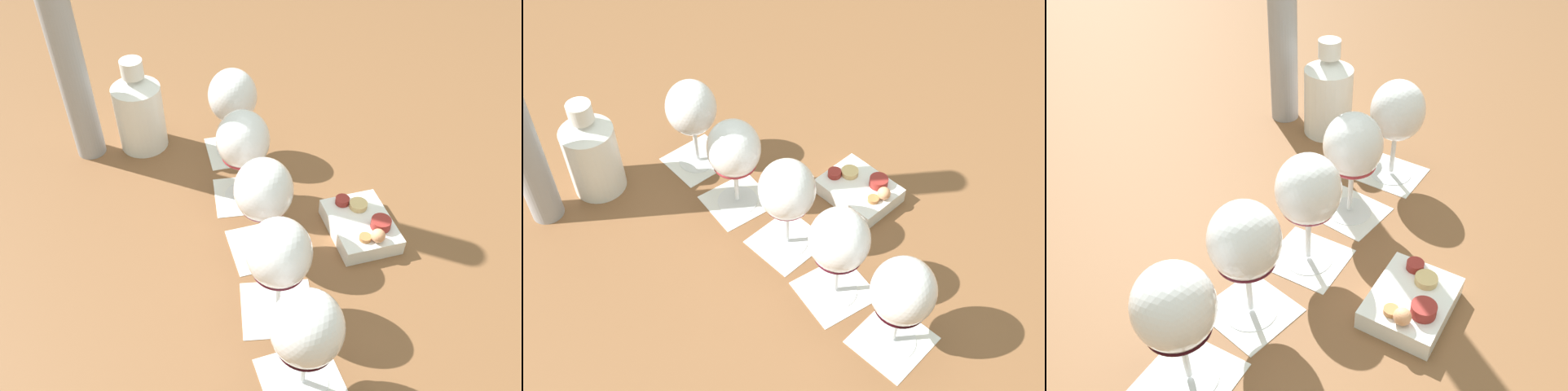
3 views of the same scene
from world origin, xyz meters
TOP-DOWN VIEW (x-y plane):
  - ground_plane at (0.00, 0.00)m, footprint 8.00×8.00m
  - tasting_card_0 at (-0.17, 0.20)m, footprint 0.15×0.15m
  - tasting_card_1 at (-0.09, 0.10)m, footprint 0.15×0.15m
  - tasting_card_2 at (0.01, -0.00)m, footprint 0.15×0.15m
  - tasting_card_3 at (0.09, -0.10)m, footprint 0.15×0.15m
  - tasting_card_4 at (0.17, -0.19)m, footprint 0.15×0.15m
  - wine_glass_0 at (-0.17, 0.20)m, footprint 0.10×0.10m
  - wine_glass_1 at (-0.09, 0.10)m, footprint 0.10×0.10m
  - wine_glass_2 at (0.01, -0.00)m, footprint 0.10×0.10m
  - wine_glass_3 at (0.09, -0.10)m, footprint 0.10×0.10m
  - wine_glass_4 at (0.17, -0.19)m, footprint 0.10×0.10m
  - ceramic_vase at (-0.35, 0.13)m, footprint 0.10×0.10m
  - snack_dish at (0.14, 0.11)m, footprint 0.17×0.17m

SIDE VIEW (x-z plane):
  - ground_plane at x=0.00m, z-range 0.00..0.00m
  - tasting_card_0 at x=-0.17m, z-range 0.00..0.00m
  - tasting_card_1 at x=-0.09m, z-range 0.00..0.00m
  - tasting_card_2 at x=0.01m, z-range 0.00..0.00m
  - tasting_card_3 at x=0.09m, z-range 0.00..0.00m
  - tasting_card_4 at x=0.17m, z-range 0.00..0.00m
  - snack_dish at x=0.14m, z-range -0.01..0.05m
  - ceramic_vase at x=-0.35m, z-range -0.01..0.18m
  - wine_glass_2 at x=0.01m, z-range 0.03..0.22m
  - wine_glass_0 at x=-0.17m, z-range 0.03..0.22m
  - wine_glass_3 at x=0.09m, z-range 0.03..0.22m
  - wine_glass_1 at x=-0.09m, z-range 0.03..0.22m
  - wine_glass_4 at x=0.17m, z-range 0.03..0.22m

